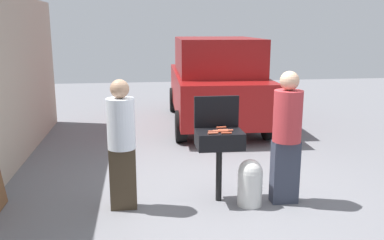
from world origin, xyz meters
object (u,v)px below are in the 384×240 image
Objects in this scene: parked_minivan at (215,81)px; hot_dog_6 at (226,133)px; hot_dog_0 at (221,127)px; hot_dog_3 at (228,130)px; hot_dog_7 at (213,131)px; bbq_grill at (219,142)px; person_right at (287,133)px; person_left at (122,140)px; hot_dog_5 at (223,131)px; propane_tank at (250,182)px; hot_dog_4 at (223,130)px; hot_dog_1 at (213,133)px; hot_dog_2 at (218,131)px.

hot_dog_6 is at bearing 83.50° from parked_minivan.
hot_dog_0 is 1.00× the size of hot_dog_3.
hot_dog_7 is (-0.15, 0.10, 0.00)m from hot_dog_6.
hot_dog_0 is 4.30m from parked_minivan.
hot_dog_7 is (-0.20, -0.03, 0.00)m from hot_dog_3.
bbq_grill is 4.44m from parked_minivan.
hot_dog_0 is at bearing -22.25° from person_right.
hot_dog_0 is 1.00× the size of hot_dog_6.
person_left is 4.88m from parked_minivan.
hot_dog_5 is 0.74m from propane_tank.
hot_dog_4 is at bearing -11.91° from bbq_grill.
hot_dog_0 is 0.29m from hot_dog_6.
hot_dog_1 is 0.96m from person_right.
propane_tank is (0.37, -0.20, -0.49)m from bbq_grill.
hot_dog_2 is 0.13m from hot_dog_3.
hot_dog_4 is 0.21× the size of propane_tank.
hot_dog_1 is at bearing -2.83° from person_right.
hot_dog_2 is at bearing -158.08° from hot_dog_4.
hot_dog_5 is at bearing 25.40° from hot_dog_1.
hot_dog_4 is 0.03× the size of parked_minivan.
propane_tank is (0.27, -0.16, -0.65)m from hot_dog_3.
hot_dog_5 is (0.03, -0.08, 0.16)m from bbq_grill.
hot_dog_6 is at bearing -110.43° from hot_dog_3.
hot_dog_3 is 4.46m from parked_minivan.
person_left reaches higher than hot_dog_1.
hot_dog_0 is 0.03× the size of parked_minivan.
hot_dog_2 is 1.00× the size of hot_dog_6.
person_left reaches higher than hot_dog_3.
hot_dog_3 is at bearing 149.38° from propane_tank.
parked_minivan is (0.78, 4.37, 0.21)m from bbq_grill.
person_right is 4.53m from parked_minivan.
parked_minivan reaches higher than hot_dog_2.
hot_dog_5 is (-0.01, -0.07, 0.00)m from hot_dog_4.
parked_minivan reaches higher than hot_dog_1.
hot_dog_4 is at bearing 153.68° from hot_dog_3.
hot_dog_0 is at bearing 54.16° from hot_dog_7.
hot_dog_7 is at bearing -155.98° from hot_dog_2.
person_right is (0.74, -0.12, -0.03)m from hot_dog_3.
bbq_grill is 7.38× the size of hot_dog_4.
person_right reaches higher than hot_dog_2.
parked_minivan is (-0.07, 4.53, 0.08)m from person_right.
bbq_grill is at bearing 54.08° from hot_dog_2.
hot_dog_0 is 0.18m from hot_dog_2.
hot_dog_0 is at bearing 69.52° from bbq_grill.
hot_dog_4 is (0.16, 0.14, 0.00)m from hot_dog_1.
hot_dog_3 is 1.00× the size of hot_dog_6.
parked_minivan is (0.68, 4.41, 0.05)m from hot_dog_3.
person_right is (0.85, -0.16, 0.13)m from bbq_grill.
person_right is (0.80, -0.29, -0.03)m from hot_dog_0.
hot_dog_2 is 1.00× the size of hot_dog_3.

